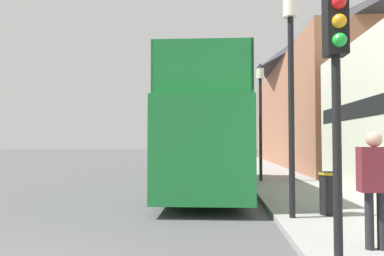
{
  "coord_description": "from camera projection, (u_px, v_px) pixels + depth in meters",
  "views": [
    {
      "loc": [
        3.38,
        -4.09,
        1.79
      ],
      "look_at": [
        2.55,
        7.87,
        2.24
      ],
      "focal_mm": 35.0,
      "sensor_mm": 36.0,
      "label": 1
    }
  ],
  "objects": [
    {
      "name": "sidewalk",
      "position": [
        266.0,
        172.0,
        21.77
      ],
      "size": [
        3.05,
        108.0,
        0.14
      ],
      "color": "gray",
      "rests_on": "ground_plane"
    },
    {
      "name": "ground_plane",
      "position": [
        168.0,
        169.0,
        25.18
      ],
      "size": [
        144.0,
        144.0,
        0.0
      ],
      "primitive_type": "plane",
      "color": "#4C4C4F"
    },
    {
      "name": "lamp_post_second",
      "position": [
        260.0,
        100.0,
        16.02
      ],
      "size": [
        0.35,
        0.35,
        5.05
      ],
      "color": "black",
      "rests_on": "sidewalk"
    },
    {
      "name": "traffic_signal",
      "position": [
        336.0,
        65.0,
        5.07
      ],
      "size": [
        0.28,
        0.42,
        3.68
      ],
      "color": "black",
      "rests_on": "sidewalk"
    },
    {
      "name": "parked_car_ahead_of_bus",
      "position": [
        220.0,
        161.0,
        21.39
      ],
      "size": [
        2.02,
        4.2,
        1.45
      ],
      "rotation": [
        0.0,
        0.0,
        0.05
      ],
      "color": "navy",
      "rests_on": "ground_plane"
    },
    {
      "name": "brick_terrace_rear",
      "position": [
        315.0,
        95.0,
        28.25
      ],
      "size": [
        6.0,
        23.68,
        10.72
      ],
      "color": "#9E664C",
      "rests_on": "ground_plane"
    },
    {
      "name": "tour_bus",
      "position": [
        206.0,
        139.0,
        13.86
      ],
      "size": [
        2.66,
        10.3,
        4.32
      ],
      "rotation": [
        0.0,
        0.0,
        0.01
      ],
      "color": "#1E7A38",
      "rests_on": "ground_plane"
    },
    {
      "name": "pedestrian_second",
      "position": [
        375.0,
        178.0,
        5.77
      ],
      "size": [
        0.48,
        0.26,
        1.82
      ],
      "color": "#232328",
      "rests_on": "sidewalk"
    },
    {
      "name": "lamp_post_nearest",
      "position": [
        291.0,
        59.0,
        8.3
      ],
      "size": [
        0.35,
        0.35,
        5.11
      ],
      "color": "black",
      "rests_on": "sidewalk"
    },
    {
      "name": "litter_bin",
      "position": [
        329.0,
        192.0,
        8.53
      ],
      "size": [
        0.48,
        0.48,
        0.97
      ],
      "color": "black",
      "rests_on": "sidewalk"
    }
  ]
}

